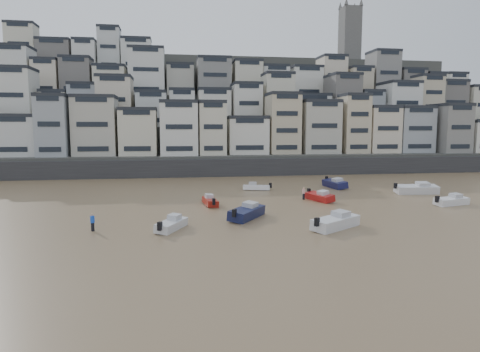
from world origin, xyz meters
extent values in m
plane|color=#91764E|center=(0.00, 0.00, 0.00)|extent=(400.00, 400.00, 0.00)
cube|color=#38383A|center=(10.00, 65.00, 1.75)|extent=(140.00, 3.00, 3.50)
cube|color=#4C4C47|center=(15.00, 72.00, 2.00)|extent=(140.00, 14.00, 4.00)
cube|color=#4C4C47|center=(15.00, 84.00, 5.00)|extent=(140.00, 14.00, 10.00)
cube|color=#4C4C47|center=(15.00, 96.00, 9.00)|extent=(140.00, 14.00, 18.00)
cube|color=#4C4C47|center=(15.00, 108.00, 13.00)|extent=(140.00, 16.00, 26.00)
cube|color=#4C4C47|center=(15.00, 122.00, 16.00)|extent=(140.00, 18.00, 32.00)
cube|color=#66635E|center=(55.00, 120.00, 41.00)|extent=(6.00, 6.00, 18.00)
camera|label=1|loc=(-5.05, -21.54, 9.98)|focal=32.00mm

